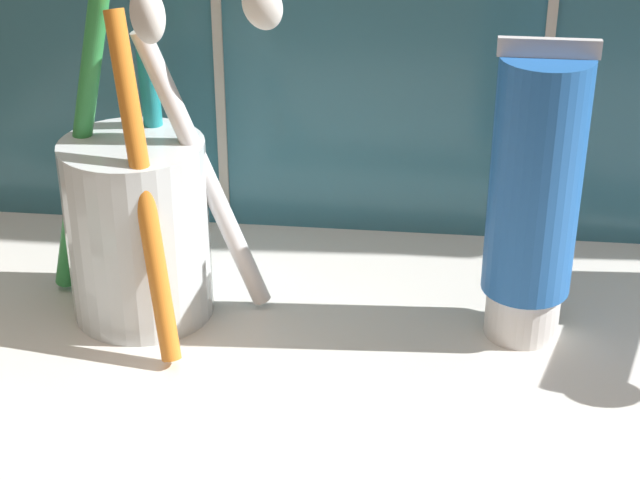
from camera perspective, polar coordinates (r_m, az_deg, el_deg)
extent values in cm
cube|color=silver|center=(47.29, 10.07, -9.48)|extent=(67.69, 31.64, 2.00)
cylinder|color=silver|center=(50.84, -9.67, 0.55)|extent=(6.70, 6.70, 8.75)
cylinder|color=white|center=(49.34, -6.17, 3.53)|extent=(5.84, 1.69, 13.86)
ellipsoid|color=white|center=(46.55, -3.10, 12.39)|extent=(2.50, 1.61, 2.65)
cylinder|color=teal|center=(51.40, -8.79, 5.27)|extent=(1.19, 2.95, 15.13)
cylinder|color=green|center=(50.79, -12.65, 4.74)|extent=(4.90, 2.60, 15.43)
cylinder|color=orange|center=(46.78, -9.39, 2.66)|extent=(3.69, 5.21, 14.94)
ellipsoid|color=white|center=(41.45, -9.18, 11.78)|extent=(2.30, 2.62, 2.61)
cylinder|color=white|center=(50.82, 10.74, -3.66)|extent=(3.43, 3.43, 2.42)
cylinder|color=blue|center=(47.73, 11.44, 3.24)|extent=(4.04, 4.04, 11.01)
cube|color=silver|center=(45.66, 12.13, 9.99)|extent=(4.24, 0.36, 0.80)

